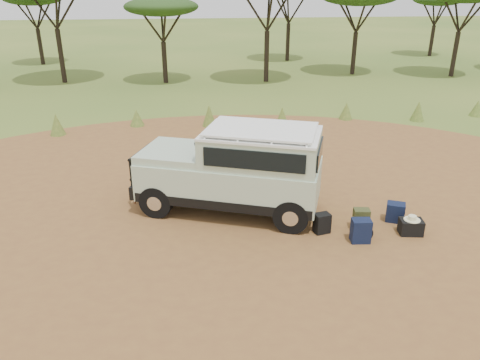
{
  "coord_description": "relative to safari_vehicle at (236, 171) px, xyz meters",
  "views": [
    {
      "loc": [
        -1.08,
        -10.1,
        5.6
      ],
      "look_at": [
        0.26,
        0.59,
        1.0
      ],
      "focal_mm": 35.0,
      "sensor_mm": 36.0,
      "label": 1
    }
  ],
  "objects": [
    {
      "name": "dirt_clearing",
      "position": [
        -0.18,
        -0.91,
        -1.11
      ],
      "size": [
        23.0,
        23.0,
        0.01
      ],
      "primitive_type": "cylinder",
      "color": "brown",
      "rests_on": "ground"
    },
    {
      "name": "hard_case",
      "position": [
        4.01,
        -1.77,
        -0.93
      ],
      "size": [
        0.58,
        0.45,
        0.38
      ],
      "primitive_type": "cube",
      "rotation": [
        0.0,
        0.0,
        -0.16
      ],
      "color": "black",
      "rests_on": "ground"
    },
    {
      "name": "safari_vehicle",
      "position": [
        0.0,
        0.0,
        0.0
      ],
      "size": [
        5.04,
        3.39,
        2.3
      ],
      "rotation": [
        0.0,
        0.0,
        -0.36
      ],
      "color": "#B2C8AB",
      "rests_on": "ground"
    },
    {
      "name": "ground",
      "position": [
        -0.18,
        -0.91,
        -1.11
      ],
      "size": [
        140.0,
        140.0,
        0.0
      ],
      "primitive_type": "plane",
      "color": "#446524",
      "rests_on": "ground"
    },
    {
      "name": "grass_fringe",
      "position": [
        -0.07,
        7.76,
        -0.71
      ],
      "size": [
        36.6,
        1.6,
        0.9
      ],
      "color": "#446524",
      "rests_on": "ground"
    },
    {
      "name": "backpack_olive",
      "position": [
        2.91,
        -1.38,
        -0.85
      ],
      "size": [
        0.42,
        0.34,
        0.53
      ],
      "primitive_type": "cube",
      "rotation": [
        0.0,
        0.0,
        -0.17
      ],
      "color": "#444821",
      "rests_on": "ground"
    },
    {
      "name": "stuff_sack",
      "position": [
        2.8,
        -1.82,
        -0.94
      ],
      "size": [
        0.42,
        0.42,
        0.34
      ],
      "primitive_type": "cylinder",
      "rotation": [
        1.57,
        0.0,
        0.26
      ],
      "color": "black",
      "rests_on": "ground"
    },
    {
      "name": "walking_staff",
      "position": [
        -2.55,
        0.59,
        -0.47
      ],
      "size": [
        0.31,
        0.34,
        1.28
      ],
      "primitive_type": "cylinder",
      "rotation": [
        0.3,
        0.0,
        0.74
      ],
      "color": "brown",
      "rests_on": "ground"
    },
    {
      "name": "backpack_black",
      "position": [
        1.92,
        -1.44,
        -0.86
      ],
      "size": [
        0.41,
        0.34,
        0.5
      ],
      "primitive_type": "cube",
      "rotation": [
        0.0,
        0.0,
        0.23
      ],
      "color": "black",
      "rests_on": "ground"
    },
    {
      "name": "duffel_navy",
      "position": [
        3.91,
        -1.1,
        -0.87
      ],
      "size": [
        0.54,
        0.48,
        0.49
      ],
      "primitive_type": "cube",
      "rotation": [
        0.0,
        0.0,
        -0.43
      ],
      "color": "#111D37",
      "rests_on": "ground"
    },
    {
      "name": "backpack_navy",
      "position": [
        2.68,
        -1.97,
        -0.83
      ],
      "size": [
        0.46,
        0.35,
        0.57
      ],
      "primitive_type": "cube",
      "rotation": [
        0.0,
        0.0,
        -0.11
      ],
      "color": "#111D37",
      "rests_on": "ground"
    },
    {
      "name": "safari_hat",
      "position": [
        4.01,
        -1.77,
        -0.7
      ],
      "size": [
        0.38,
        0.38,
        0.11
      ],
      "color": "beige",
      "rests_on": "hard_case"
    }
  ]
}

